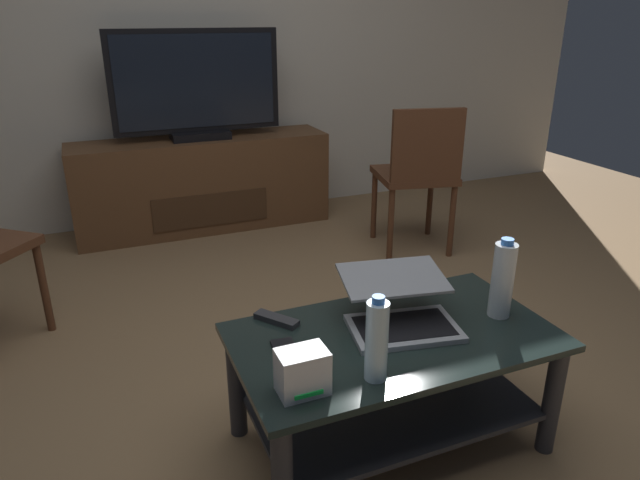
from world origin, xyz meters
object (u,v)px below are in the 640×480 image
Objects in this scene: water_bottle_far at (377,340)px; cell_phone at (286,351)px; television at (197,87)px; router_box at (302,372)px; coffee_table at (392,370)px; tv_remote at (276,319)px; dining_chair at (418,170)px; media_cabinet at (203,184)px; laptop at (399,307)px; water_bottle_near at (503,280)px.

water_bottle_far is 0.31m from cell_phone.
television is at bearing 90.24° from cell_phone.
router_box is 0.22m from water_bottle_far.
tv_remote is (-0.33, 0.22, 0.15)m from coffee_table.
dining_chair is 1.99m from water_bottle_far.
coffee_table is 0.39m from cell_phone.
television reaches higher than router_box.
media_cabinet is at bearing 48.44° from tv_remote.
router_box is 0.52× the size of water_bottle_far.
laptop is at bearing 49.83° from coffee_table.
coffee_table is 1.15× the size of dining_chair.
tv_remote is (0.03, 0.19, 0.01)m from cell_phone.
coffee_table is at bearing -86.91° from television.
coffee_table is 2.45m from television.
laptop is (0.05, 0.06, 0.19)m from coffee_table.
water_bottle_near is 1.75× the size of tv_remote.
laptop is 2.60× the size of tv_remote.
television is (-0.13, 2.36, 0.66)m from coffee_table.
dining_chair is 1.79m from tv_remote.
router_box is at bearing -95.72° from television.
tv_remote is at bearing 161.14° from water_bottle_near.
media_cabinet is at bearing 93.06° from coffee_table.
router_box is (-0.25, -2.55, 0.18)m from media_cabinet.
router_box is (-0.25, -2.53, -0.46)m from television.
water_bottle_near is at bearing 10.42° from router_box.
cell_phone is at bearing -136.33° from tv_remote.
media_cabinet is 12.02× the size of cell_phone.
coffee_table is 6.48× the size of tv_remote.
laptop is at bearing 166.52° from water_bottle_near.
television reaches higher than water_bottle_far.
water_bottle_far is at bearing -90.90° from television.
media_cabinet is at bearing 89.10° from water_bottle_far.
water_bottle_far is at bearing -42.72° from cell_phone.
water_bottle_near is (-0.58, -1.47, 0.04)m from dining_chair.
router_box is at bearing -169.58° from water_bottle_near.
dining_chair is at bearing 54.97° from water_bottle_far.
television is 2.58m from router_box.
water_bottle_far reaches higher than laptop.
cell_phone reaches higher than coffee_table.
television reaches higher than media_cabinet.
television reaches higher than dining_chair.
coffee_table is 7.40× the size of cell_phone.
television reaches higher than water_bottle_near.
water_bottle_far is (-0.04, -2.57, 0.24)m from media_cabinet.
cell_phone is (-0.23, -2.33, -0.52)m from television.
water_bottle_far is (-0.17, -0.19, 0.26)m from coffee_table.
tv_remote is at bearing -136.74° from dining_chair.
dining_chair reaches higher than media_cabinet.
dining_chair is 2.11m from router_box.
router_box is at bearing -130.08° from dining_chair.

